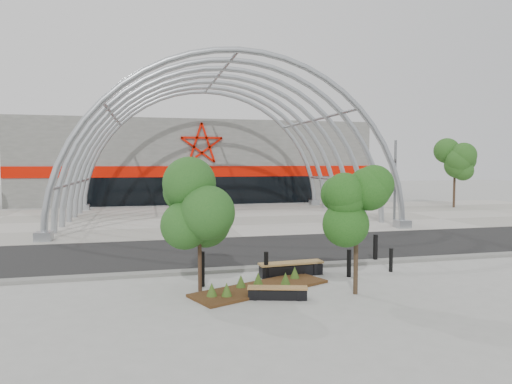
% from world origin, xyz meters
% --- Properties ---
extents(ground, '(140.00, 140.00, 0.00)m').
position_xyz_m(ground, '(0.00, 0.00, 0.00)').
color(ground, gray).
rests_on(ground, ground).
extents(road, '(140.00, 7.00, 0.02)m').
position_xyz_m(road, '(0.00, 3.50, 0.01)').
color(road, black).
rests_on(road, ground).
extents(forecourt, '(60.00, 17.00, 0.04)m').
position_xyz_m(forecourt, '(0.00, 15.50, 0.02)').
color(forecourt, '#9A968C').
rests_on(forecourt, ground).
extents(kerb, '(60.00, 0.50, 0.12)m').
position_xyz_m(kerb, '(0.00, -0.25, 0.06)').
color(kerb, '#63635F').
rests_on(kerb, ground).
extents(arena_building, '(34.00, 15.24, 8.00)m').
position_xyz_m(arena_building, '(0.00, 33.45, 3.99)').
color(arena_building, slate).
rests_on(arena_building, ground).
extents(vault_canopy, '(20.80, 15.80, 20.36)m').
position_xyz_m(vault_canopy, '(0.00, 15.50, 0.02)').
color(vault_canopy, '#A4A9AF').
rests_on(vault_canopy, ground).
extents(planting_bed, '(4.71, 3.09, 0.48)m').
position_xyz_m(planting_bed, '(-1.52, -2.84, 0.11)').
color(planting_bed, '#331F0B').
rests_on(planting_bed, ground).
extents(signal_pole, '(0.34, 0.74, 5.30)m').
position_xyz_m(signal_pole, '(9.74, 8.50, 2.77)').
color(signal_pole, slate).
rests_on(signal_pole, ground).
extents(street_tree_0, '(1.64, 1.64, 3.74)m').
position_xyz_m(street_tree_0, '(-3.33, -2.58, 2.69)').
color(street_tree_0, '#322015').
rests_on(street_tree_0, ground).
extents(street_tree_1, '(1.71, 1.71, 4.04)m').
position_xyz_m(street_tree_1, '(1.22, -3.95, 2.90)').
color(street_tree_1, '#2F2518').
rests_on(street_tree_1, ground).
extents(bench_0, '(1.78, 0.84, 0.37)m').
position_xyz_m(bench_0, '(-1.23, -3.92, 0.18)').
color(bench_0, black).
rests_on(bench_0, ground).
extents(bench_1, '(2.34, 0.67, 0.48)m').
position_xyz_m(bench_1, '(-0.01, -1.39, 0.24)').
color(bench_1, black).
rests_on(bench_1, ground).
extents(bollard_0, '(0.18, 0.18, 1.12)m').
position_xyz_m(bollard_0, '(-3.21, -2.03, 0.56)').
color(bollard_0, black).
rests_on(bollard_0, ground).
extents(bollard_1, '(0.15, 0.15, 0.93)m').
position_xyz_m(bollard_1, '(-0.97, -1.60, 0.47)').
color(bollard_1, black).
rests_on(bollard_1, ground).
extents(bollard_2, '(0.15, 0.15, 0.96)m').
position_xyz_m(bollard_2, '(1.91, -1.99, 0.48)').
color(bollard_2, black).
rests_on(bollard_2, ground).
extents(bollard_3, '(0.18, 0.18, 1.11)m').
position_xyz_m(bollard_3, '(3.91, -0.11, 0.56)').
color(bollard_3, black).
rests_on(bollard_3, ground).
extents(bollard_4, '(0.14, 0.14, 0.86)m').
position_xyz_m(bollard_4, '(3.70, -1.67, 0.43)').
color(bollard_4, black).
rests_on(bollard_4, ground).
extents(bg_tree_1, '(2.70, 2.70, 5.91)m').
position_xyz_m(bg_tree_1, '(21.00, 18.00, 4.25)').
color(bg_tree_1, black).
rests_on(bg_tree_1, ground).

